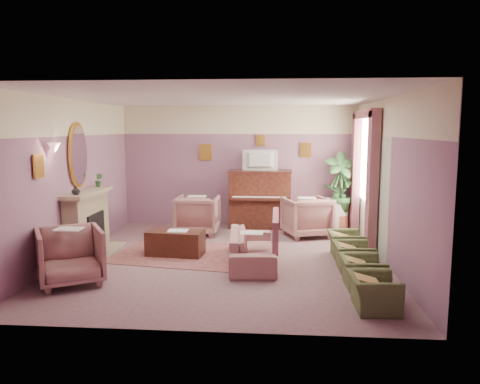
# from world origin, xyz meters

# --- Properties ---
(floor) EXTENTS (5.50, 6.00, 0.01)m
(floor) POSITION_xyz_m (0.00, 0.00, 0.00)
(floor) COLOR #7B5A60
(floor) RESTS_ON ground
(ceiling) EXTENTS (5.50, 6.00, 0.01)m
(ceiling) POSITION_xyz_m (0.00, 0.00, 2.80)
(ceiling) COLOR white
(ceiling) RESTS_ON wall_back
(wall_back) EXTENTS (5.50, 0.02, 2.80)m
(wall_back) POSITION_xyz_m (0.00, 3.00, 1.40)
(wall_back) COLOR slate
(wall_back) RESTS_ON floor
(wall_front) EXTENTS (5.50, 0.02, 2.80)m
(wall_front) POSITION_xyz_m (0.00, -3.00, 1.40)
(wall_front) COLOR slate
(wall_front) RESTS_ON floor
(wall_left) EXTENTS (0.02, 6.00, 2.80)m
(wall_left) POSITION_xyz_m (-2.75, 0.00, 1.40)
(wall_left) COLOR slate
(wall_left) RESTS_ON floor
(wall_right) EXTENTS (0.02, 6.00, 2.80)m
(wall_right) POSITION_xyz_m (2.75, 0.00, 1.40)
(wall_right) COLOR slate
(wall_right) RESTS_ON floor
(picture_rail_band) EXTENTS (5.50, 0.01, 0.65)m
(picture_rail_band) POSITION_xyz_m (0.00, 2.99, 2.47)
(picture_rail_band) COLOR beige
(picture_rail_band) RESTS_ON wall_back
(stripe_panel) EXTENTS (0.01, 3.00, 2.15)m
(stripe_panel) POSITION_xyz_m (2.73, 1.30, 1.07)
(stripe_panel) COLOR beige
(stripe_panel) RESTS_ON wall_right
(fireplace_surround) EXTENTS (0.30, 1.40, 1.10)m
(fireplace_surround) POSITION_xyz_m (-2.59, 0.20, 0.55)
(fireplace_surround) COLOR tan
(fireplace_surround) RESTS_ON floor
(fireplace_inset) EXTENTS (0.18, 0.72, 0.68)m
(fireplace_inset) POSITION_xyz_m (-2.49, 0.20, 0.40)
(fireplace_inset) COLOR black
(fireplace_inset) RESTS_ON floor
(fire_ember) EXTENTS (0.06, 0.54, 0.10)m
(fire_ember) POSITION_xyz_m (-2.45, 0.20, 0.22)
(fire_ember) COLOR orange
(fire_ember) RESTS_ON floor
(mantel_shelf) EXTENTS (0.40, 1.55, 0.07)m
(mantel_shelf) POSITION_xyz_m (-2.56, 0.20, 1.12)
(mantel_shelf) COLOR tan
(mantel_shelf) RESTS_ON fireplace_surround
(hearth) EXTENTS (0.55, 1.50, 0.02)m
(hearth) POSITION_xyz_m (-2.39, 0.20, 0.01)
(hearth) COLOR tan
(hearth) RESTS_ON floor
(mirror_frame) EXTENTS (0.04, 0.72, 1.20)m
(mirror_frame) POSITION_xyz_m (-2.70, 0.20, 1.80)
(mirror_frame) COLOR gold
(mirror_frame) RESTS_ON wall_left
(mirror_glass) EXTENTS (0.01, 0.60, 1.06)m
(mirror_glass) POSITION_xyz_m (-2.67, 0.20, 1.80)
(mirror_glass) COLOR silver
(mirror_glass) RESTS_ON wall_left
(sconce_shade) EXTENTS (0.20, 0.20, 0.16)m
(sconce_shade) POSITION_xyz_m (-2.62, -0.85, 1.98)
(sconce_shade) COLOR #FFB8A3
(sconce_shade) RESTS_ON wall_left
(piano) EXTENTS (1.40, 0.60, 1.30)m
(piano) POSITION_xyz_m (0.50, 2.68, 0.65)
(piano) COLOR #482017
(piano) RESTS_ON floor
(piano_keyshelf) EXTENTS (1.30, 0.12, 0.06)m
(piano_keyshelf) POSITION_xyz_m (0.50, 2.33, 0.72)
(piano_keyshelf) COLOR #482017
(piano_keyshelf) RESTS_ON piano
(piano_keys) EXTENTS (1.20, 0.08, 0.02)m
(piano_keys) POSITION_xyz_m (0.50, 2.33, 0.76)
(piano_keys) COLOR white
(piano_keys) RESTS_ON piano
(piano_top) EXTENTS (1.45, 0.65, 0.04)m
(piano_top) POSITION_xyz_m (0.50, 2.68, 1.31)
(piano_top) COLOR #482017
(piano_top) RESTS_ON piano
(television) EXTENTS (0.80, 0.12, 0.48)m
(television) POSITION_xyz_m (0.50, 2.63, 1.60)
(television) COLOR black
(television) RESTS_ON piano
(print_back_left) EXTENTS (0.30, 0.03, 0.38)m
(print_back_left) POSITION_xyz_m (-0.80, 2.96, 1.72)
(print_back_left) COLOR gold
(print_back_left) RESTS_ON wall_back
(print_back_right) EXTENTS (0.26, 0.03, 0.34)m
(print_back_right) POSITION_xyz_m (1.55, 2.96, 1.78)
(print_back_right) COLOR gold
(print_back_right) RESTS_ON wall_back
(print_back_mid) EXTENTS (0.22, 0.03, 0.26)m
(print_back_mid) POSITION_xyz_m (0.50, 2.96, 2.00)
(print_back_mid) COLOR gold
(print_back_mid) RESTS_ON wall_back
(print_left_wall) EXTENTS (0.03, 0.28, 0.36)m
(print_left_wall) POSITION_xyz_m (-2.71, -1.20, 1.72)
(print_left_wall) COLOR gold
(print_left_wall) RESTS_ON wall_left
(window_blind) EXTENTS (0.03, 1.40, 1.80)m
(window_blind) POSITION_xyz_m (2.70, 1.55, 1.70)
(window_blind) COLOR beige
(window_blind) RESTS_ON wall_right
(curtain_left) EXTENTS (0.16, 0.34, 2.60)m
(curtain_left) POSITION_xyz_m (2.62, 0.63, 1.30)
(curtain_left) COLOR #8D4D58
(curtain_left) RESTS_ON floor
(curtain_right) EXTENTS (0.16, 0.34, 2.60)m
(curtain_right) POSITION_xyz_m (2.62, 2.47, 1.30)
(curtain_right) COLOR #8D4D58
(curtain_right) RESTS_ON floor
(pelmet) EXTENTS (0.16, 2.20, 0.16)m
(pelmet) POSITION_xyz_m (2.62, 1.55, 2.56)
(pelmet) COLOR #8D4D58
(pelmet) RESTS_ON wall_right
(mantel_plant) EXTENTS (0.16, 0.16, 0.28)m
(mantel_plant) POSITION_xyz_m (-2.55, 0.75, 1.29)
(mantel_plant) COLOR #346A35
(mantel_plant) RESTS_ON mantel_shelf
(mantel_vase) EXTENTS (0.16, 0.16, 0.16)m
(mantel_vase) POSITION_xyz_m (-2.55, -0.30, 1.23)
(mantel_vase) COLOR beige
(mantel_vase) RESTS_ON mantel_shelf
(area_rug) EXTENTS (2.75, 2.16, 0.01)m
(area_rug) POSITION_xyz_m (-0.75, 0.22, 0.01)
(area_rug) COLOR brown
(area_rug) RESTS_ON floor
(coffee_table) EXTENTS (1.05, 0.60, 0.45)m
(coffee_table) POSITION_xyz_m (-0.93, 0.15, 0.23)
(coffee_table) COLOR #401E13
(coffee_table) RESTS_ON floor
(table_paper) EXTENTS (0.35, 0.28, 0.01)m
(table_paper) POSITION_xyz_m (-0.88, 0.15, 0.46)
(table_paper) COLOR white
(table_paper) RESTS_ON coffee_table
(sofa) EXTENTS (0.63, 1.88, 0.76)m
(sofa) POSITION_xyz_m (0.47, -0.29, 0.38)
(sofa) COLOR #A2706C
(sofa) RESTS_ON floor
(sofa_throw) EXTENTS (0.09, 1.42, 0.52)m
(sofa_throw) POSITION_xyz_m (0.87, -0.29, 0.60)
(sofa_throw) COLOR #8D4D58
(sofa_throw) RESTS_ON sofa
(floral_armchair_left) EXTENTS (0.89, 0.89, 0.93)m
(floral_armchair_left) POSITION_xyz_m (-0.83, 1.89, 0.46)
(floral_armchair_left) COLOR #A2706C
(floral_armchair_left) RESTS_ON floor
(floral_armchair_right) EXTENTS (0.89, 0.89, 0.93)m
(floral_armchair_right) POSITION_xyz_m (1.53, 1.84, 0.46)
(floral_armchair_right) COLOR #A2706C
(floral_armchair_right) RESTS_ON floor
(floral_armchair_front) EXTENTS (0.89, 0.89, 0.93)m
(floral_armchair_front) POSITION_xyz_m (-2.14, -1.51, 0.46)
(floral_armchair_front) COLOR #A2706C
(floral_armchair_front) RESTS_ON floor
(olive_chair_a) EXTENTS (0.49, 0.69, 0.60)m
(olive_chair_a) POSITION_xyz_m (2.13, -2.17, 0.30)
(olive_chair_a) COLOR #506033
(olive_chair_a) RESTS_ON floor
(olive_chair_b) EXTENTS (0.49, 0.69, 0.60)m
(olive_chair_b) POSITION_xyz_m (2.13, -1.35, 0.30)
(olive_chair_b) COLOR #506033
(olive_chair_b) RESTS_ON floor
(olive_chair_c) EXTENTS (0.49, 0.69, 0.60)m
(olive_chair_c) POSITION_xyz_m (2.13, -0.53, 0.30)
(olive_chair_c) COLOR #506033
(olive_chair_c) RESTS_ON floor
(olive_chair_d) EXTENTS (0.49, 0.69, 0.60)m
(olive_chair_d) POSITION_xyz_m (2.13, 0.29, 0.30)
(olive_chair_d) COLOR #506033
(olive_chair_d) RESTS_ON floor
(side_table) EXTENTS (0.52, 0.52, 0.70)m
(side_table) POSITION_xyz_m (2.25, 2.63, 0.35)
(side_table) COLOR white
(side_table) RESTS_ON floor
(side_plant_big) EXTENTS (0.30, 0.30, 0.34)m
(side_plant_big) POSITION_xyz_m (2.25, 2.63, 0.87)
(side_plant_big) COLOR #346A35
(side_plant_big) RESTS_ON side_table
(side_plant_small) EXTENTS (0.16, 0.16, 0.28)m
(side_plant_small) POSITION_xyz_m (2.37, 2.53, 0.84)
(side_plant_small) COLOR #346A35
(side_plant_small) RESTS_ON side_table
(palm_pot) EXTENTS (0.34, 0.34, 0.34)m
(palm_pot) POSITION_xyz_m (2.31, 2.54, 0.17)
(palm_pot) COLOR #AC5A3F
(palm_pot) RESTS_ON floor
(palm_plant) EXTENTS (0.76, 0.76, 1.44)m
(palm_plant) POSITION_xyz_m (2.31, 2.54, 1.06)
(palm_plant) COLOR #346A35
(palm_plant) RESTS_ON palm_pot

